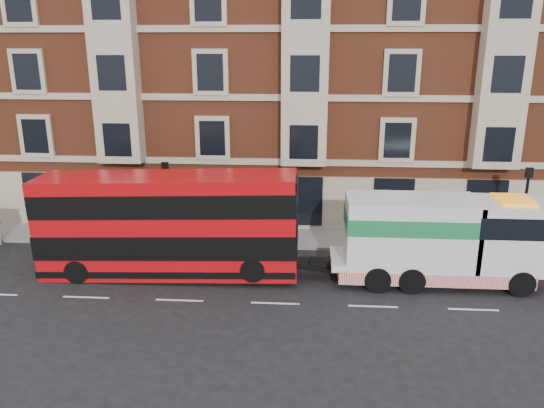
% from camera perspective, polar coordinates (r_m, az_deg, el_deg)
% --- Properties ---
extents(ground, '(120.00, 120.00, 0.00)m').
position_cam_1_polar(ground, '(22.21, 0.34, -10.64)').
color(ground, black).
rests_on(ground, ground).
extents(sidewalk, '(90.00, 3.00, 0.15)m').
position_cam_1_polar(sidewalk, '(29.03, 1.26, -3.66)').
color(sidewalk, slate).
rests_on(sidewalk, ground).
extents(victorian_terrace, '(45.00, 12.00, 20.40)m').
position_cam_1_polar(victorian_terrace, '(34.66, 2.83, 16.54)').
color(victorian_terrace, brown).
rests_on(victorian_terrace, ground).
extents(lamp_post_west, '(0.35, 0.15, 4.35)m').
position_cam_1_polar(lamp_post_west, '(27.89, -11.25, 0.77)').
color(lamp_post_west, black).
rests_on(lamp_post_west, sidewalk).
extents(lamp_post_east, '(0.35, 0.15, 4.35)m').
position_cam_1_polar(lamp_post_east, '(29.03, 25.55, 0.04)').
color(lamp_post_east, black).
rests_on(lamp_post_east, sidewalk).
extents(double_decker_bus, '(11.63, 2.67, 4.71)m').
position_cam_1_polar(double_decker_bus, '(24.34, -11.11, -2.05)').
color(double_decker_bus, red).
rests_on(double_decker_bus, ground).
extents(tow_truck, '(9.31, 2.75, 3.88)m').
position_cam_1_polar(tow_truck, '(24.40, 17.56, -3.59)').
color(tow_truck, silver).
rests_on(tow_truck, ground).
extents(pedestrian, '(0.70, 0.65, 1.62)m').
position_cam_1_polar(pedestrian, '(30.80, -22.39, -2.02)').
color(pedestrian, black).
rests_on(pedestrian, sidewalk).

